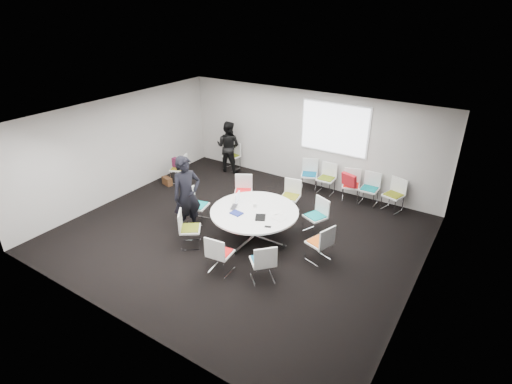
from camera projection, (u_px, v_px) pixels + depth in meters
The scene contains 31 objects.
room_shell at pixel (242, 181), 8.96m from camera, with size 8.08×7.08×2.88m.
conference_table at pixel (254, 219), 9.22m from camera, with size 2.03×2.03×0.73m.
projection_screen at pixel (334, 129), 11.03m from camera, with size 1.90×0.03×1.35m, color white.
chair_ring_a at pixel (319, 249), 8.52m from camera, with size 0.57×0.58×0.88m.
chair_ring_b at pixel (315, 223), 9.53m from camera, with size 0.60×0.59×0.88m.
chair_ring_c at pixel (290, 203), 10.46m from camera, with size 0.53×0.52×0.88m.
chair_ring_d at pixel (243, 198), 10.72m from camera, with size 0.62×0.62×0.88m.
chair_ring_e at pixel (198, 212), 10.03m from camera, with size 0.54×0.55×0.88m.
chair_ring_f at pixel (190, 235), 9.03m from camera, with size 0.63×0.64×0.88m.
chair_ring_g at pixel (220, 260), 8.17m from camera, with size 0.51×0.50×0.88m.
chair_ring_h at pixel (263, 269), 7.92m from camera, with size 0.64×0.64×0.88m.
chair_back_a at pixel (309, 180), 11.75m from camera, with size 0.59×0.59×0.88m.
chair_back_b at pixel (326, 184), 11.49m from camera, with size 0.47×0.45×0.88m.
chair_back_c at pixel (350, 191), 11.09m from camera, with size 0.56×0.56×0.88m.
chair_back_d at pixel (369, 195), 10.88m from camera, with size 0.46×0.45×0.88m.
chair_back_e at pixel (393, 201), 10.54m from camera, with size 0.57×0.56×0.88m.
chair_spare_left at pixel (180, 174), 12.17m from camera, with size 0.59×0.60×0.88m.
chair_person_back at pixel (232, 161), 13.12m from camera, with size 0.53×0.52×0.88m.
person_main at pixel (187, 196), 9.28m from camera, with size 0.71×0.46×1.94m, color black.
person_back at pixel (228, 146), 12.75m from camera, with size 0.80×0.63×1.65m, color black.
laptop at pixel (236, 207), 9.25m from camera, with size 0.30×0.19×0.02m, color #333338.
laptop_lid at pixel (238, 197), 9.46m from camera, with size 0.30×0.02×0.22m, color silver.
notebook_black at pixel (260, 217), 8.83m from camera, with size 0.22×0.30×0.02m, color black.
tablet_folio at pixel (236, 213), 8.99m from camera, with size 0.26×0.20×0.03m, color navy.
papers_right at pixel (276, 213), 9.03m from camera, with size 0.30×0.21×0.00m, color white.
papers_front at pixel (278, 218), 8.81m from camera, with size 0.30×0.21×0.00m, color silver.
cup at pixel (255, 205), 9.26m from camera, with size 0.08×0.08×0.09m, color white.
phone at pixel (268, 227), 8.48m from camera, with size 0.14×0.07×0.01m, color black.
maroon_bag at pixel (178, 163), 12.02m from camera, with size 0.40×0.14×0.28m, color #511530.
brown_bag at pixel (167, 181), 12.06m from camera, with size 0.36×0.16×0.24m, color #432815.
red_jacket at pixel (349, 180), 10.73m from camera, with size 0.44×0.10×0.35m, color #B2151E.
Camera 1 is at (4.76, -6.68, 5.13)m, focal length 28.00 mm.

